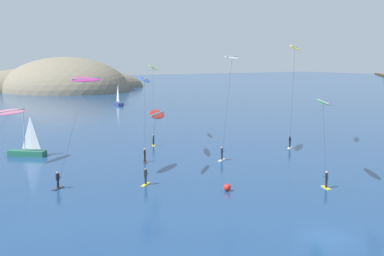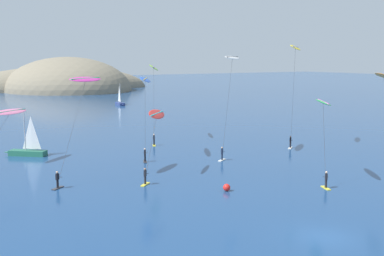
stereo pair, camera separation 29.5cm
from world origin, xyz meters
name	(u,v)px [view 1 (the left image)]	position (x,y,z in m)	size (l,w,h in m)	color
ground_plane	(326,237)	(0.00, 0.00, 0.00)	(600.00, 600.00, 0.00)	navy
sailboat_near	(25,151)	(-10.92, 40.70, 0.64)	(5.10, 4.65, 5.70)	#23664C
sailboat_far	(119,103)	(26.67, 96.16, 0.64)	(2.03, 5.97, 5.70)	navy
kitesurfer_blue	(145,85)	(1.61, 31.03, 9.23)	(4.15, 5.86, 10.29)	#2D2D33
kitesurfer_orange	(384,82)	(23.72, 13.20, 9.78)	(5.89, 7.35, 10.85)	red
kitesurfer_red	(156,120)	(-1.55, 22.30, 6.05)	(5.75, 5.79, 7.10)	yellow
kitesurfer_pink	(8,116)	(-13.55, 36.95, 5.77)	(7.94, 6.66, 6.50)	silver
kitesurfer_white	(231,65)	(12.06, 27.27, 11.59)	(6.81, 5.51, 12.84)	silver
kitesurfer_green	(324,109)	(11.47, 11.08, 7.44)	(4.26, 5.66, 8.39)	yellow
kitesurfer_lime	(153,73)	(8.73, 42.38, 10.33)	(4.83, 7.91, 11.61)	yellow
kitesurfer_yellow	(294,56)	(23.27, 27.48, 12.82)	(4.67, 4.01, 14.41)	silver
kitesurfer_magenta	(84,87)	(-8.18, 25.60, 9.58)	(7.54, 5.86, 10.64)	#2D2D33
marker_buoy	(227,187)	(1.23, 13.31, 0.35)	(0.70, 0.70, 0.70)	red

